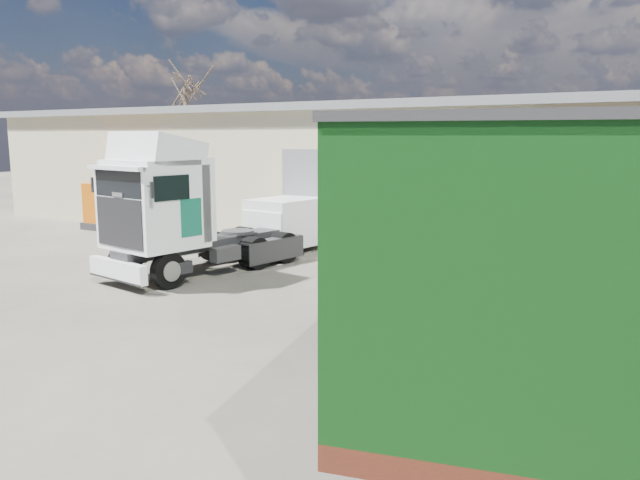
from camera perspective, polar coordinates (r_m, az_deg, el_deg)
The scene contains 7 objects.
ground at distance 13.93m, azimuth -12.87°, elevation -7.70°, with size 120.00×120.00×0.00m, color #282621.
warehouse at distance 29.82m, azimuth -0.05°, elevation 6.75°, with size 30.60×12.60×5.42m.
bare_tree at distance 40.42m, azimuth -12.23°, elevation 14.70°, with size 4.00×4.00×9.60m.
tractor_unit at distance 18.49m, azimuth -12.91°, elevation 2.09°, with size 3.30×6.54×4.19m.
box_trailer at distance 11.32m, azimuth 16.61°, elevation 1.63°, with size 5.48×13.04×4.24m.
panel_van at distance 22.98m, azimuth -1.80°, elevation 1.72°, with size 2.41×4.78×1.88m.
orange_skip at distance 28.81m, azimuth -17.58°, elevation 2.68°, with size 3.26×2.04×2.03m.
Camera 1 is at (9.29, -9.57, 4.04)m, focal length 35.00 mm.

